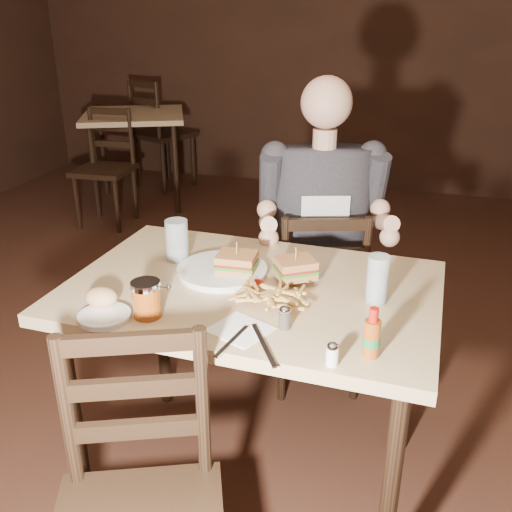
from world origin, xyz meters
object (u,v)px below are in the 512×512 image
(chair_far, at_px, (317,296))
(syrup_dispenser, at_px, (147,299))
(hot_sauce, at_px, (372,332))
(glass_left, at_px, (177,240))
(diner, at_px, (323,196))
(side_plate, at_px, (105,317))
(bg_chair_far, at_px, (164,134))
(glass_right, at_px, (377,279))
(bg_chair_near, at_px, (103,170))
(bg_table, at_px, (134,124))
(dinner_plate, at_px, (222,272))
(main_table, at_px, (252,311))

(chair_far, height_order, syrup_dispenser, syrup_dispenser)
(hot_sauce, bearing_deg, glass_left, 149.14)
(diner, bearing_deg, side_plate, -133.10)
(syrup_dispenser, bearing_deg, bg_chair_far, 116.29)
(glass_right, bearing_deg, side_plate, -156.14)
(diner, height_order, hot_sauce, diner)
(glass_right, relative_size, syrup_dispenser, 1.36)
(glass_right, bearing_deg, bg_chair_near, 134.93)
(syrup_dispenser, relative_size, side_plate, 0.75)
(bg_chair_far, bearing_deg, glass_left, 140.34)
(bg_table, relative_size, syrup_dispenser, 9.95)
(bg_chair_near, xyz_separation_m, dinner_plate, (1.72, -2.16, 0.34))
(bg_table, bearing_deg, bg_chair_near, -90.00)
(syrup_dispenser, bearing_deg, diner, 70.94)
(bg_chair_far, xyz_separation_m, dinner_plate, (1.72, -3.26, 0.29))
(glass_right, height_order, side_plate, glass_right)
(glass_right, bearing_deg, main_table, -179.42)
(bg_chair_near, bearing_deg, glass_right, -48.29)
(dinner_plate, height_order, glass_left, glass_left)
(bg_chair_near, bearing_deg, diner, -42.80)
(bg_chair_near, height_order, glass_left, glass_left)
(chair_far, xyz_separation_m, bg_chair_near, (-1.93, 1.56, 0.01))
(dinner_plate, relative_size, hot_sauce, 2.12)
(hot_sauce, bearing_deg, syrup_dispenser, 177.36)
(bg_table, bearing_deg, glass_left, -59.91)
(dinner_plate, height_order, glass_right, glass_right)
(bg_table, relative_size, side_plate, 7.46)
(side_plate, bearing_deg, syrup_dispenser, 24.86)
(main_table, height_order, diner, diner)
(glass_right, xyz_separation_m, side_plate, (-0.71, -0.31, -0.07))
(bg_chair_far, distance_m, diner, 3.36)
(main_table, relative_size, dinner_plate, 4.10)
(dinner_plate, relative_size, side_plate, 2.00)
(diner, height_order, glass_right, diner)
(diner, height_order, side_plate, diner)
(glass_left, relative_size, side_plate, 1.00)
(bg_chair_near, xyz_separation_m, hot_sauce, (2.23, -2.51, 0.40))
(bg_table, relative_size, bg_chair_near, 1.21)
(bg_table, bearing_deg, chair_far, -47.58)
(diner, relative_size, hot_sauce, 6.74)
(dinner_plate, xyz_separation_m, syrup_dispenser, (-0.11, -0.32, 0.04))
(diner, height_order, dinner_plate, diner)
(bg_chair_near, xyz_separation_m, glass_left, (1.53, -2.10, 0.41))
(bg_chair_near, xyz_separation_m, glass_right, (2.21, -2.22, 0.41))
(bg_chair_near, distance_m, syrup_dispenser, 2.98)
(bg_chair_far, height_order, glass_left, bg_chair_far)
(bg_chair_near, distance_m, diner, 2.57)
(hot_sauce, relative_size, syrup_dispenser, 1.26)
(main_table, bearing_deg, glass_right, 0.58)
(dinner_plate, height_order, hot_sauce, hot_sauce)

